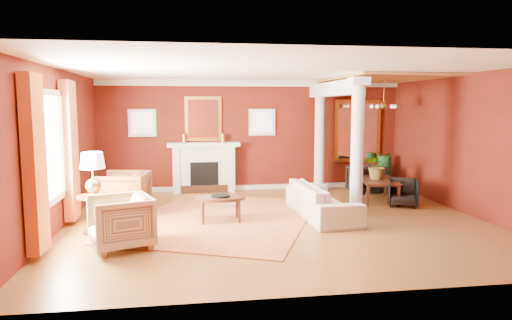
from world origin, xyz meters
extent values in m
plane|color=brown|center=(0.00, 0.00, 0.00)|extent=(8.00, 8.00, 0.00)
cube|color=#5D150D|center=(0.00, 3.50, 1.45)|extent=(8.00, 0.04, 2.90)
cube|color=#5D150D|center=(0.00, -3.50, 1.45)|extent=(8.00, 0.04, 2.90)
cube|color=#5D150D|center=(-4.00, 0.00, 1.45)|extent=(0.04, 7.00, 2.90)
cube|color=#5D150D|center=(4.00, 0.00, 1.45)|extent=(0.04, 7.00, 2.90)
cube|color=white|center=(0.00, 0.00, 2.90)|extent=(8.00, 7.00, 0.04)
cube|color=silver|center=(-1.30, 3.33, 0.60)|extent=(1.60, 0.34, 1.20)
cube|color=black|center=(-1.30, 3.16, 0.45)|extent=(0.72, 0.03, 0.70)
cube|color=black|center=(-1.30, 3.16, 0.10)|extent=(1.20, 0.05, 0.20)
cube|color=silver|center=(-1.30, 3.29, 1.24)|extent=(1.85, 0.42, 0.10)
cube|color=silver|center=(-2.00, 3.30, 0.60)|extent=(0.16, 0.40, 1.20)
cube|color=silver|center=(-0.60, 3.30, 0.60)|extent=(0.16, 0.40, 1.20)
cube|color=gold|center=(-1.30, 3.46, 1.90)|extent=(0.95, 0.06, 1.15)
cube|color=white|center=(-1.30, 3.42, 1.90)|extent=(0.78, 0.02, 0.98)
cube|color=silver|center=(-2.85, 3.47, 1.80)|extent=(0.70, 0.06, 0.70)
cube|color=white|center=(-2.85, 3.44, 1.80)|extent=(0.54, 0.02, 0.54)
cube|color=silver|center=(0.25, 3.47, 1.80)|extent=(0.70, 0.06, 0.70)
cube|color=white|center=(0.25, 3.44, 1.80)|extent=(0.54, 0.02, 0.54)
cube|color=white|center=(-3.98, -0.60, 1.55)|extent=(0.03, 1.30, 1.70)
cube|color=silver|center=(-3.95, -1.30, 1.55)|extent=(0.08, 0.10, 1.90)
cube|color=silver|center=(-3.95, 0.10, 1.55)|extent=(0.08, 0.10, 1.90)
cube|color=#B6561F|center=(-3.88, -1.60, 1.40)|extent=(0.18, 0.55, 2.60)
cube|color=#B6561F|center=(-3.88, 0.40, 1.40)|extent=(0.18, 0.55, 2.60)
cube|color=silver|center=(1.70, 0.30, 0.10)|extent=(0.34, 0.34, 0.20)
cylinder|color=silver|center=(1.70, 0.30, 1.45)|extent=(0.26, 0.26, 2.50)
cube|color=silver|center=(1.70, 0.30, 2.72)|extent=(0.36, 0.36, 0.16)
cube|color=silver|center=(1.70, 3.00, 0.10)|extent=(0.34, 0.34, 0.20)
cylinder|color=silver|center=(1.70, 3.00, 1.45)|extent=(0.26, 0.26, 2.50)
cube|color=silver|center=(1.70, 3.00, 2.72)|extent=(0.36, 0.36, 0.16)
cube|color=silver|center=(1.70, 1.90, 2.62)|extent=(0.30, 3.20, 0.32)
cube|color=#C8853B|center=(2.85, 1.75, 2.87)|extent=(2.30, 3.40, 0.04)
cube|color=gold|center=(2.90, 3.46, 1.55)|extent=(1.30, 0.06, 1.70)
cube|color=white|center=(2.90, 3.42, 1.55)|extent=(1.10, 0.02, 1.50)
cylinder|color=#B67D39|center=(2.90, 1.80, 2.58)|extent=(0.02, 0.02, 0.65)
sphere|color=#B67D39|center=(2.90, 1.80, 2.25)|extent=(0.20, 0.20, 0.20)
sphere|color=white|center=(3.18, 1.80, 2.22)|extent=(0.09, 0.09, 0.09)
sphere|color=white|center=(2.99, 2.07, 2.22)|extent=(0.09, 0.09, 0.09)
sphere|color=white|center=(2.67, 1.96, 2.22)|extent=(0.09, 0.09, 0.09)
sphere|color=white|center=(2.67, 1.64, 2.22)|extent=(0.09, 0.09, 0.09)
sphere|color=white|center=(2.99, 1.53, 2.22)|extent=(0.09, 0.09, 0.09)
cube|color=silver|center=(0.00, 3.46, 2.82)|extent=(8.00, 0.08, 0.16)
cube|color=silver|center=(0.00, 3.46, 0.06)|extent=(8.00, 0.08, 0.12)
cube|color=maroon|center=(-1.04, 0.35, 0.01)|extent=(4.70, 5.29, 0.02)
imported|color=beige|center=(0.97, 0.25, 0.45)|extent=(0.79, 2.32, 0.89)
imported|color=black|center=(-3.03, 1.04, 0.49)|extent=(1.03, 1.08, 0.98)
imported|color=tan|center=(-2.76, -1.27, 0.46)|extent=(1.09, 1.13, 0.92)
cylinder|color=black|center=(-1.09, 0.14, 0.47)|extent=(0.97, 0.97, 0.05)
cylinder|color=black|center=(-1.43, -0.08, 0.22)|extent=(0.05, 0.05, 0.44)
cylinder|color=black|center=(-0.75, -0.08, 0.22)|extent=(0.05, 0.05, 0.44)
cylinder|color=black|center=(-1.43, 0.35, 0.22)|extent=(0.05, 0.05, 0.44)
cylinder|color=black|center=(-0.75, 0.35, 0.22)|extent=(0.05, 0.05, 0.44)
imported|color=black|center=(-1.14, 0.17, 0.59)|extent=(0.15, 0.03, 0.21)
cylinder|color=black|center=(-3.34, -0.31, 0.02)|extent=(0.42, 0.42, 0.04)
cylinder|color=black|center=(-3.34, -0.31, 0.33)|extent=(0.10, 0.10, 0.65)
cylinder|color=black|center=(-3.34, -0.31, 0.65)|extent=(0.57, 0.57, 0.04)
sphere|color=#B67D39|center=(-3.34, -0.31, 0.84)|extent=(0.27, 0.27, 0.27)
cylinder|color=#B67D39|center=(-3.34, -0.31, 1.03)|extent=(0.03, 0.03, 0.29)
cone|color=white|center=(-3.34, -0.31, 1.29)|extent=(0.42, 0.42, 0.29)
imported|color=black|center=(2.74, 1.57, 0.41)|extent=(0.81, 1.53, 0.81)
imported|color=black|center=(3.06, 0.96, 0.34)|extent=(0.85, 0.82, 0.67)
imported|color=black|center=(2.85, 2.67, 0.39)|extent=(0.90, 0.87, 0.77)
sphere|color=#15421F|center=(3.50, 3.00, 0.18)|extent=(0.38, 0.38, 0.38)
cylinder|color=#15421F|center=(3.50, 3.00, 0.45)|extent=(0.34, 0.34, 0.91)
imported|color=#26591E|center=(2.72, 1.61, 1.07)|extent=(0.68, 0.73, 0.51)
camera|label=1|loc=(-1.67, -8.50, 2.23)|focal=32.00mm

